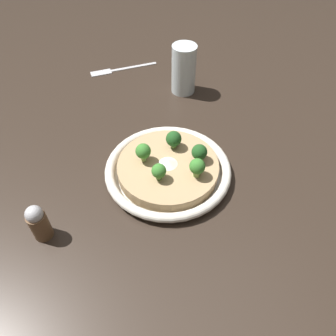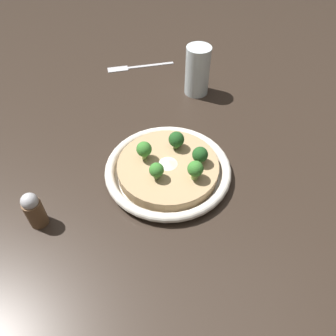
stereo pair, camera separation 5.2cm
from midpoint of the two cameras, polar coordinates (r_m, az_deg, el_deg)
name	(u,v)px [view 1 (the left image)]	position (r m, az deg, el deg)	size (l,w,h in m)	color
ground_plane	(168,174)	(0.68, -2.20, -1.19)	(6.00, 6.00, 0.00)	#2D231C
risotto_bowl	(168,169)	(0.67, -2.23, -0.31)	(0.26, 0.26, 0.03)	silver
cheese_sprinkle	(167,160)	(0.66, -2.49, 1.23)	(0.04, 0.04, 0.01)	white
broccoli_left	(174,139)	(0.68, -1.22, 4.98)	(0.03, 0.03, 0.04)	#759E4C
broccoli_right	(159,171)	(0.62, -4.03, -0.67)	(0.03, 0.03, 0.04)	#668E47
broccoli_back_left	(199,152)	(0.65, 3.20, 2.66)	(0.03, 0.03, 0.04)	#668E47
broccoli_back	(197,167)	(0.62, 2.72, 0.07)	(0.03, 0.03, 0.04)	#84A856
broccoli_front	(143,151)	(0.65, -6.65, 2.78)	(0.03, 0.03, 0.04)	#84A856
drinking_glass	(184,69)	(0.88, 0.99, 16.75)	(0.06, 0.06, 0.13)	silver
fork_utensil	(117,70)	(1.01, -10.44, 16.45)	(0.07, 0.19, 0.00)	#B7B7BC
pepper_shaker	(38,222)	(0.61, -23.98, -8.76)	(0.03, 0.03, 0.08)	brown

